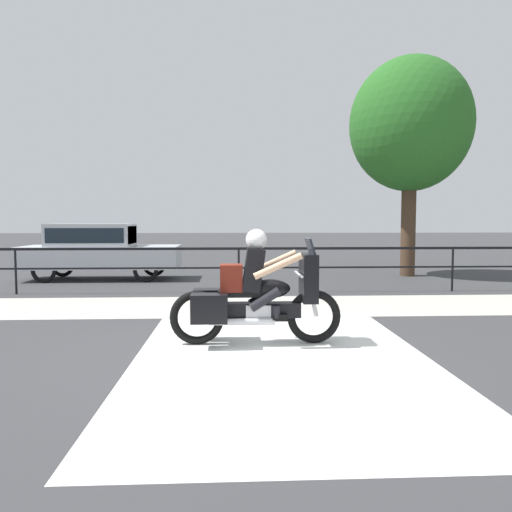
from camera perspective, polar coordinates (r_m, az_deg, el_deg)
The scene contains 7 objects.
ground_plane at distance 6.54m, azimuth -1.32°, elevation -10.91°, with size 120.00×120.00×0.00m, color #38383A.
sidewalk_band at distance 9.86m, azimuth -1.83°, elevation -5.75°, with size 44.00×2.40×0.01m, color #B7B2A8.
crosswalk_band at distance 6.37m, azimuth 2.86°, elevation -11.27°, with size 3.62×6.00×0.01m, color silver.
fence_railing at distance 11.62m, azimuth -1.99°, elevation -0.10°, with size 36.00×0.05×1.06m.
motorcycle at distance 6.82m, azimuth -0.15°, elevation -4.37°, with size 2.35×0.76×1.58m.
parked_car at distance 14.89m, azimuth -17.64°, elevation 0.89°, with size 4.39×1.62×1.59m.
tree_behind_sign at distance 16.04m, azimuth 17.24°, elevation 14.06°, with size 3.61×3.61×6.53m.
Camera 1 is at (-0.16, -6.31, 1.70)m, focal length 35.00 mm.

